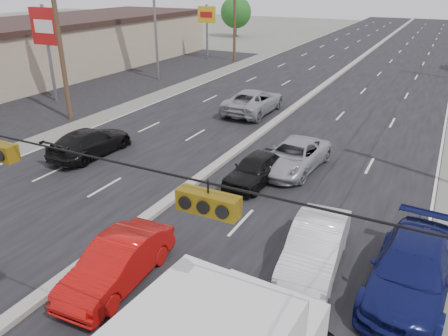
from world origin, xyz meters
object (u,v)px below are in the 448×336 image
at_px(pole_sign_mid, 46,32).
at_px(queue_car_d, 412,271).
at_px(oncoming_far, 254,101).
at_px(pole_sign_far, 207,19).
at_px(oncoming_near, 90,142).
at_px(queue_car_a, 256,169).
at_px(utility_pole_left_c, 235,14).
at_px(tree_left_far, 236,12).
at_px(queue_car_b, 315,247).
at_px(queue_car_c, 294,156).
at_px(red_sedan, 117,263).
at_px(utility_pole_left_b, 60,41).

distance_m(pole_sign_mid, queue_car_d, 29.25).
height_order(queue_car_d, oncoming_far, oncoming_far).
distance_m(pole_sign_far, queue_car_d, 42.22).
bearing_deg(oncoming_near, queue_car_a, -173.51).
bearing_deg(oncoming_near, oncoming_far, -110.42).
height_order(utility_pole_left_c, pole_sign_mid, utility_pole_left_c).
height_order(queue_car_a, oncoming_far, oncoming_far).
height_order(tree_left_far, oncoming_far, tree_left_far).
bearing_deg(utility_pole_left_c, tree_left_far, 115.41).
xyz_separation_m(utility_pole_left_c, pole_sign_far, (-3.50, -0.00, -0.70)).
relative_size(queue_car_a, queue_car_b, 0.88).
distance_m(queue_car_d, oncoming_far, 19.41).
relative_size(queue_car_a, queue_car_c, 0.80).
xyz_separation_m(red_sedan, queue_car_c, (1.93, 10.81, -0.02)).
bearing_deg(queue_car_d, queue_car_b, -175.37).
bearing_deg(red_sedan, utility_pole_left_c, 107.54).
distance_m(queue_car_a, oncoming_far, 11.43).
bearing_deg(queue_car_c, oncoming_near, -158.19).
bearing_deg(pole_sign_far, utility_pole_left_c, 0.00).
relative_size(utility_pole_left_c, pole_sign_far, 1.67).
bearing_deg(tree_left_far, utility_pole_left_c, -64.59).
bearing_deg(tree_left_far, queue_car_c, -61.10).
height_order(utility_pole_left_b, queue_car_b, utility_pole_left_b).
distance_m(utility_pole_left_c, queue_car_b, 38.78).
xyz_separation_m(tree_left_far, queue_car_c, (25.50, -46.19, -3.02)).
relative_size(tree_left_far, oncoming_near, 1.23).
bearing_deg(oncoming_near, pole_sign_mid, -34.01).
bearing_deg(oncoming_far, queue_car_c, 125.69).
bearing_deg(red_sedan, queue_car_d, 20.96).
distance_m(pole_sign_mid, queue_car_c, 21.38).
distance_m(queue_car_b, oncoming_near, 14.03).
bearing_deg(tree_left_far, red_sedan, -67.53).
bearing_deg(pole_sign_far, oncoming_far, -52.58).
bearing_deg(utility_pole_left_b, pole_sign_far, 97.97).
xyz_separation_m(utility_pole_left_b, queue_car_a, (14.95, -3.42, -4.42)).
xyz_separation_m(utility_pole_left_b, queue_car_d, (22.10, -8.38, -4.32)).
xyz_separation_m(pole_sign_mid, oncoming_far, (14.77, 4.01, -4.29)).
xyz_separation_m(red_sedan, queue_car_a, (0.88, 8.58, -0.04)).
bearing_deg(utility_pole_left_b, queue_car_d, -20.77).
relative_size(pole_sign_far, queue_car_c, 1.19).
xyz_separation_m(utility_pole_left_b, queue_car_b, (19.20, -8.41, -4.35)).
xyz_separation_m(pole_sign_far, queue_car_b, (22.70, -33.41, -3.65)).
relative_size(utility_pole_left_b, pole_sign_far, 1.67).
height_order(utility_pole_left_c, pole_sign_far, utility_pole_left_c).
bearing_deg(oncoming_far, red_sedan, 102.03).
distance_m(tree_left_far, queue_car_c, 52.84).
bearing_deg(utility_pole_left_c, queue_car_c, -58.57).
bearing_deg(oncoming_near, red_sedan, 138.13).
xyz_separation_m(pole_sign_mid, tree_left_far, (-5.00, 42.00, -1.40)).
height_order(queue_car_a, queue_car_d, queue_car_d).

